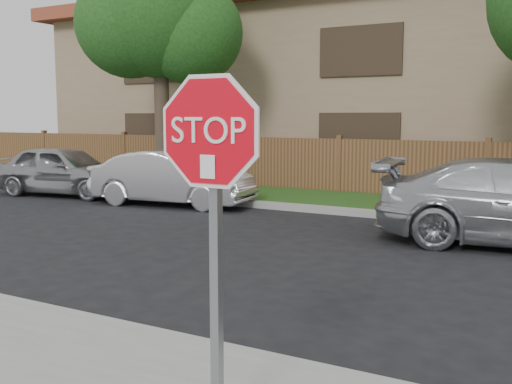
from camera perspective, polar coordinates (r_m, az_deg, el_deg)
The scene contains 8 objects.
ground at distance 5.63m, azimuth 3.30°, elevation -16.27°, with size 90.00×90.00×0.00m, color black.
far_curb at distance 13.18m, azimuth 19.01°, elevation -2.63°, with size 70.00×0.30×0.15m, color gray.
grass_strip at distance 14.79m, azimuth 20.15°, elevation -1.70°, with size 70.00×3.00×0.12m, color #1E4714.
fence at distance 16.27m, azimuth 21.17°, elevation 1.66°, with size 70.00×0.12×1.60m, color #4D331B.
tree_left at distance 18.36m, azimuth -9.35°, elevation 16.49°, with size 4.80×3.90×7.78m.
stop_sign at distance 3.83m, azimuth -4.25°, elevation 0.97°, with size 1.01×0.13×2.55m.
sedan_far_left at distance 17.81m, azimuth -17.80°, elevation 1.98°, with size 1.69×4.20×1.43m, color #A0A1A5.
sedan_left at distance 15.22m, azimuth -7.98°, elevation 1.30°, with size 1.45×4.16×1.37m, color silver.
Camera 1 is at (2.24, -4.65, 2.25)m, focal length 42.00 mm.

